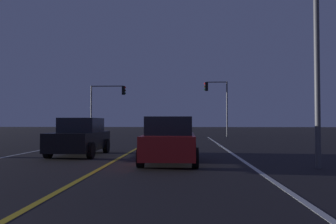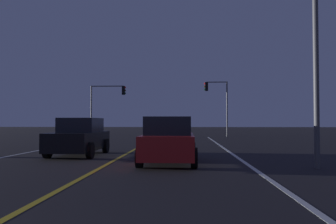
{
  "view_description": "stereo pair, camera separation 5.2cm",
  "coord_description": "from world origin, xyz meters",
  "px_view_note": "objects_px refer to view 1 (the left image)",
  "views": [
    {
      "loc": [
        2.77,
        -0.53,
        1.52
      ],
      "look_at": [
        1.03,
        32.94,
        2.51
      ],
      "focal_mm": 35.92,
      "sensor_mm": 36.0,
      "label": 1
    },
    {
      "loc": [
        2.82,
        -0.53,
        1.52
      ],
      "look_at": [
        1.03,
        32.94,
        2.51
      ],
      "focal_mm": 35.92,
      "sensor_mm": 36.0,
      "label": 2
    }
  ],
  "objects_px": {
    "traffic_light_near_right": "(216,96)",
    "street_lamp_right_near": "(304,14)",
    "traffic_light_near_left": "(108,98)",
    "car_lead_same_lane": "(170,141)",
    "car_oncoming": "(80,137)"
  },
  "relations": [
    {
      "from": "car_lead_same_lane",
      "to": "traffic_light_near_right",
      "type": "relative_size",
      "value": 0.76
    },
    {
      "from": "traffic_light_near_left",
      "to": "street_lamp_right_near",
      "type": "relative_size",
      "value": 0.65
    },
    {
      "from": "car_oncoming",
      "to": "traffic_light_near_right",
      "type": "distance_m",
      "value": 21.01
    },
    {
      "from": "car_lead_same_lane",
      "to": "street_lamp_right_near",
      "type": "bearing_deg",
      "value": -103.82
    },
    {
      "from": "car_oncoming",
      "to": "car_lead_same_lane",
      "type": "xyz_separation_m",
      "value": [
        4.21,
        -2.76,
        0.0
      ]
    },
    {
      "from": "car_oncoming",
      "to": "street_lamp_right_near",
      "type": "bearing_deg",
      "value": 66.05
    },
    {
      "from": "car_lead_same_lane",
      "to": "street_lamp_right_near",
      "type": "relative_size",
      "value": 0.53
    },
    {
      "from": "car_oncoming",
      "to": "street_lamp_right_near",
      "type": "distance_m",
      "value": 10.45
    },
    {
      "from": "traffic_light_near_right",
      "to": "street_lamp_right_near",
      "type": "xyz_separation_m",
      "value": [
        0.76,
        -23.04,
        0.97
      ]
    },
    {
      "from": "car_oncoming",
      "to": "traffic_light_near_right",
      "type": "bearing_deg",
      "value": 157.48
    },
    {
      "from": "traffic_light_near_right",
      "to": "street_lamp_right_near",
      "type": "relative_size",
      "value": 0.7
    },
    {
      "from": "street_lamp_right_near",
      "to": "car_oncoming",
      "type": "bearing_deg",
      "value": -23.95
    },
    {
      "from": "traffic_light_near_right",
      "to": "traffic_light_near_left",
      "type": "relative_size",
      "value": 1.07
    },
    {
      "from": "car_lead_same_lane",
      "to": "traffic_light_near_left",
      "type": "xyz_separation_m",
      "value": [
        -7.4,
        21.93,
        3.13
      ]
    },
    {
      "from": "car_lead_same_lane",
      "to": "traffic_light_near_right",
      "type": "height_order",
      "value": "traffic_light_near_right"
    }
  ]
}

